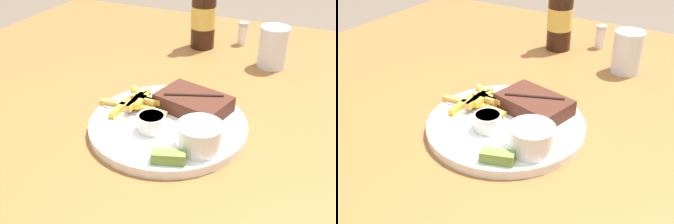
{
  "view_description": "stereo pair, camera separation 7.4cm",
  "coord_description": "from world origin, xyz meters",
  "views": [
    {
      "loc": [
        0.26,
        -0.58,
        1.19
      ],
      "look_at": [
        0.0,
        0.0,
        0.81
      ],
      "focal_mm": 42.0,
      "sensor_mm": 36.0,
      "label": 1
    },
    {
      "loc": [
        0.33,
        -0.55,
        1.19
      ],
      "look_at": [
        0.0,
        0.0,
        0.81
      ],
      "focal_mm": 42.0,
      "sensor_mm": 36.0,
      "label": 2
    }
  ],
  "objects": [
    {
      "name": "beer_bottle",
      "position": [
        -0.09,
        0.44,
        0.87
      ],
      "size": [
        0.07,
        0.07,
        0.26
      ],
      "color": "black",
      "rests_on": "dining_table"
    },
    {
      "name": "pickle_spear",
      "position": [
        0.05,
        -0.12,
        0.8
      ],
      "size": [
        0.06,
        0.04,
        0.02
      ],
      "color": "olive",
      "rests_on": "dinner_plate"
    },
    {
      "name": "salt_shaker",
      "position": [
        0.01,
        0.5,
        0.81
      ],
      "size": [
        0.03,
        0.03,
        0.07
      ],
      "color": "white",
      "rests_on": "dining_table"
    },
    {
      "name": "steak_portion",
      "position": [
        0.03,
        0.06,
        0.81
      ],
      "size": [
        0.16,
        0.12,
        0.03
      ],
      "color": "#472319",
      "rests_on": "dinner_plate"
    },
    {
      "name": "coleslaw_cup",
      "position": [
        0.08,
        -0.06,
        0.82
      ],
      "size": [
        0.08,
        0.08,
        0.05
      ],
      "color": "white",
      "rests_on": "dinner_plate"
    },
    {
      "name": "fries_pile",
      "position": [
        -0.07,
        0.03,
        0.8
      ],
      "size": [
        0.15,
        0.13,
        0.02
      ],
      "color": "gold",
      "rests_on": "dinner_plate"
    },
    {
      "name": "dining_table",
      "position": [
        0.0,
        0.0,
        0.71
      ],
      "size": [
        1.47,
        1.46,
        0.78
      ],
      "color": "#935B2D",
      "rests_on": "ground_plane"
    },
    {
      "name": "dinner_plate",
      "position": [
        0.0,
        0.0,
        0.78
      ],
      "size": [
        0.3,
        0.3,
        0.02
      ],
      "color": "white",
      "rests_on": "dining_table"
    },
    {
      "name": "fork_utensil",
      "position": [
        -0.08,
        -0.0,
        0.8
      ],
      "size": [
        0.13,
        0.01,
        0.0
      ],
      "rotation": [
        0.0,
        0.0,
        6.3
      ],
      "color": "#B7B7BC",
      "rests_on": "dinner_plate"
    },
    {
      "name": "drinking_glass",
      "position": [
        0.12,
        0.38,
        0.83
      ],
      "size": [
        0.07,
        0.07,
        0.1
      ],
      "color": "silver",
      "rests_on": "dining_table"
    },
    {
      "name": "dipping_sauce_cup",
      "position": [
        -0.01,
        -0.04,
        0.81
      ],
      "size": [
        0.05,
        0.05,
        0.03
      ],
      "color": "silver",
      "rests_on": "dinner_plate"
    }
  ]
}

